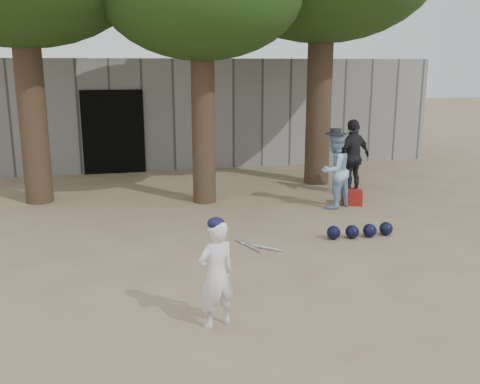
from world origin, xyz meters
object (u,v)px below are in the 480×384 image
object	(u,v)px
boy_player	(217,274)
red_bag	(352,197)
spectator_dark	(353,157)
spectator_blue	(334,170)

from	to	relation	value
boy_player	red_bag	distance (m)	5.92
boy_player	red_bag	bearing A→B (deg)	-149.74
spectator_dark	red_bag	size ratio (longest dim) A/B	3.99
spectator_blue	spectator_dark	xyz separation A→B (m)	(0.87, 0.99, 0.07)
red_bag	spectator_blue	bearing A→B (deg)	-164.30
spectator_dark	red_bag	distance (m)	1.17
spectator_blue	spectator_dark	bearing A→B (deg)	-162.20
spectator_blue	spectator_dark	size ratio (longest dim) A/B	0.92
boy_player	spectator_blue	xyz separation A→B (m)	(3.28, 4.42, 0.16)
boy_player	spectator_dark	xyz separation A→B (m)	(4.15, 5.41, 0.23)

